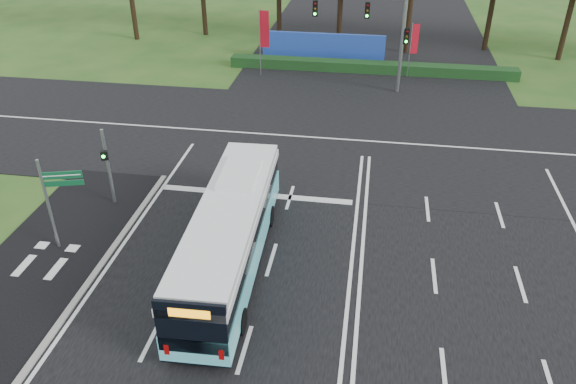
{
  "coord_description": "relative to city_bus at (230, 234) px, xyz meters",
  "views": [
    {
      "loc": [
        0.29,
        -18.17,
        14.37
      ],
      "look_at": [
        -2.92,
        2.0,
        2.16
      ],
      "focal_mm": 35.0,
      "sensor_mm": 36.0,
      "label": 1
    }
  ],
  "objects": [
    {
      "name": "street_sign",
      "position": [
        -7.31,
        0.24,
        1.03
      ],
      "size": [
        1.59,
        0.54,
        4.23
      ],
      "rotation": [
        0.0,
        0.0,
        0.28
      ],
      "color": "gray",
      "rests_on": "ground"
    },
    {
      "name": "road_cross",
      "position": [
        4.81,
        12.68,
        -1.59
      ],
      "size": [
        120.0,
        14.0,
        0.05
      ],
      "primitive_type": "cube",
      "color": "black",
      "rests_on": "ground"
    },
    {
      "name": "hedge",
      "position": [
        4.81,
        25.18,
        -1.22
      ],
      "size": [
        22.0,
        1.2,
        0.8
      ],
      "primitive_type": "cube",
      "color": "#133616",
      "rests_on": "ground"
    },
    {
      "name": "kerb_strip",
      "position": [
        -5.29,
        -2.32,
        -1.56
      ],
      "size": [
        0.25,
        18.0,
        0.12
      ],
      "primitive_type": "cube",
      "color": "gray",
      "rests_on": "ground"
    },
    {
      "name": "ground",
      "position": [
        4.81,
        0.68,
        -1.62
      ],
      "size": [
        120.0,
        120.0,
        0.0
      ],
      "primitive_type": "plane",
      "color": "#26511B",
      "rests_on": "ground"
    },
    {
      "name": "pedestrian_signal",
      "position": [
        -6.79,
        3.88,
        0.5
      ],
      "size": [
        0.36,
        0.44,
        3.88
      ],
      "rotation": [
        0.0,
        0.0,
        0.41
      ],
      "color": "gray",
      "rests_on": "ground"
    },
    {
      "name": "banner_flag_left",
      "position": [
        -3.21,
        23.06,
        1.62
      ],
      "size": [
        0.74,
        0.08,
        5.0
      ],
      "rotation": [
        0.0,
        0.0,
        0.01
      ],
      "color": "gray",
      "rests_on": "ground"
    },
    {
      "name": "blue_hoarding",
      "position": [
        0.81,
        27.68,
        -0.52
      ],
      "size": [
        10.0,
        0.3,
        2.2
      ],
      "primitive_type": "cube",
      "color": "#2146B4",
      "rests_on": "ground"
    },
    {
      "name": "city_bus",
      "position": [
        0.0,
        0.0,
        0.0
      ],
      "size": [
        2.73,
        11.27,
        3.21
      ],
      "rotation": [
        0.0,
        0.0,
        0.04
      ],
      "color": "#67E2EE",
      "rests_on": "ground"
    },
    {
      "name": "banner_flag_mid",
      "position": [
        7.78,
        24.54,
        1.06
      ],
      "size": [
        0.58,
        0.23,
        4.08
      ],
      "rotation": [
        0.0,
        0.0,
        0.31
      ],
      "color": "gray",
      "rests_on": "ground"
    },
    {
      "name": "traffic_light_gantry",
      "position": [
        5.02,
        21.18,
        3.05
      ],
      "size": [
        8.41,
        0.28,
        7.0
      ],
      "color": "gray",
      "rests_on": "ground"
    },
    {
      "name": "bike_path",
      "position": [
        -7.69,
        -2.32,
        -1.59
      ],
      "size": [
        5.0,
        18.0,
        0.06
      ],
      "primitive_type": "cube",
      "color": "black",
      "rests_on": "ground"
    },
    {
      "name": "road_main",
      "position": [
        4.81,
        0.68,
        -1.6
      ],
      "size": [
        20.0,
        120.0,
        0.04
      ],
      "primitive_type": "cube",
      "color": "black",
      "rests_on": "ground"
    }
  ]
}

